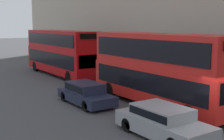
# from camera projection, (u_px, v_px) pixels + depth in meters

# --- Properties ---
(ground_plane) EXTENTS (200.00, 200.00, 0.00)m
(ground_plane) POSITION_uv_depth(u_px,v_px,m) (217.00, 139.00, 13.23)
(ground_plane) COLOR #424244
(bus_leading) EXTENTS (2.59, 10.13, 4.28)m
(bus_leading) POSITION_uv_depth(u_px,v_px,m) (159.00, 67.00, 18.23)
(bus_leading) COLOR red
(bus_leading) RESTS_ON ground
(bus_second_in_queue) EXTENTS (2.59, 11.00, 4.21)m
(bus_second_in_queue) POSITION_uv_depth(u_px,v_px,m) (61.00, 51.00, 29.28)
(bus_second_in_queue) COLOR #B20C0F
(bus_second_in_queue) RESTS_ON ground
(car_dark_sedan) EXTENTS (1.89, 4.52, 1.36)m
(car_dark_sedan) POSITION_uv_depth(u_px,v_px,m) (163.00, 121.00, 13.32)
(car_dark_sedan) COLOR gray
(car_dark_sedan) RESTS_ON ground
(car_hatchback) EXTENTS (1.79, 4.34, 1.32)m
(car_hatchback) POSITION_uv_depth(u_px,v_px,m) (86.00, 93.00, 18.86)
(car_hatchback) COLOR #1E2338
(car_hatchback) RESTS_ON ground
(pedestrian) EXTENTS (0.36, 0.36, 1.76)m
(pedestrian) POSITION_uv_depth(u_px,v_px,m) (72.00, 62.00, 33.40)
(pedestrian) COLOR #26262D
(pedestrian) RESTS_ON ground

